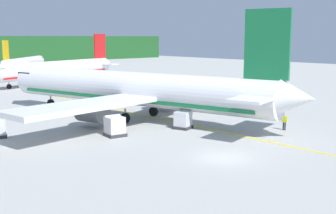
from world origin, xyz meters
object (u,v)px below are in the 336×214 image
object	(u,v)px
crew_marshaller	(284,121)
crew_loader_left	(281,109)
cargo_container_far	(183,120)
cargo_container_near	(115,126)
airliner_mid_apron	(57,69)
airliner_far_taxiway	(24,63)
airliner_foreground	(133,89)

from	to	relation	value
crew_marshaller	crew_loader_left	bearing A→B (deg)	36.32
cargo_container_far	cargo_container_near	bearing A→B (deg)	165.41
airliner_mid_apron	crew_loader_left	bearing A→B (deg)	-89.00
crew_marshaller	airliner_mid_apron	bearing A→B (deg)	85.40
crew_marshaller	airliner_far_taxiway	bearing A→B (deg)	82.53
airliner_far_taxiway	cargo_container_far	world-z (taller)	airliner_far_taxiway
airliner_foreground	crew_loader_left	size ratio (longest dim) A/B	24.20
airliner_mid_apron	crew_loader_left	size ratio (longest dim) A/B	20.24
airliner_far_taxiway	crew_marshaller	distance (m)	90.29
airliner_far_taxiway	crew_marshaller	world-z (taller)	airliner_far_taxiway
airliner_mid_apron	cargo_container_far	xyz separation A→B (m)	(-11.72, -49.26, -1.97)
airliner_far_taxiway	crew_loader_left	bearing A→B (deg)	-94.19
airliner_foreground	cargo_container_far	world-z (taller)	airliner_foreground
airliner_far_taxiway	crew_marshaller	bearing A→B (deg)	-97.47
airliner_far_taxiway	cargo_container_far	size ratio (longest dim) A/B	11.41
crew_marshaller	airliner_foreground	bearing A→B (deg)	116.19
airliner_foreground	airliner_mid_apron	bearing A→B (deg)	73.73
cargo_container_near	crew_marshaller	bearing A→B (deg)	-32.69
cargo_container_near	crew_loader_left	xyz separation A→B (m)	(19.85, -5.20, 0.06)
airliner_mid_apron	cargo_container_near	xyz separation A→B (m)	(-18.93, -47.38, -1.92)
cargo_container_far	crew_marshaller	world-z (taller)	cargo_container_far
cargo_container_far	airliner_foreground	bearing A→B (deg)	92.51
airliner_far_taxiway	cargo_container_far	distance (m)	84.32
crew_loader_left	cargo_container_far	bearing A→B (deg)	165.27
airliner_foreground	crew_marshaller	world-z (taller)	airliner_foreground
airliner_far_taxiway	cargo_container_far	bearing A→B (deg)	-102.96
airliner_foreground	airliner_far_taxiway	bearing A→B (deg)	75.47
cargo_container_far	crew_marshaller	size ratio (longest dim) A/B	1.26
airliner_mid_apron	airliner_far_taxiway	xyz separation A→B (m)	(7.18, 32.91, -0.43)
airliner_foreground	cargo_container_far	distance (m)	8.31
airliner_mid_apron	crew_loader_left	world-z (taller)	airliner_mid_apron
airliner_foreground	airliner_far_taxiway	size ratio (longest dim) A/B	1.75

